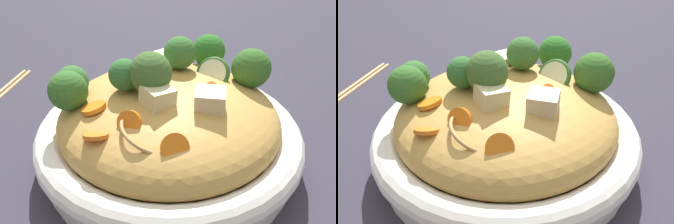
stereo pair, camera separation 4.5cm
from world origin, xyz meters
TOP-DOWN VIEW (x-y plane):
  - ground_plane at (0.00, 0.00)m, footprint 3.00×3.00m
  - serving_bowl at (0.00, 0.00)m, footprint 0.33×0.33m
  - noodle_heap at (0.00, -0.00)m, footprint 0.27×0.27m
  - broccoli_florets at (-0.03, -0.01)m, footprint 0.18×0.28m
  - carrot_coins at (0.05, -0.02)m, footprint 0.11×0.17m
  - zucchini_slices at (-0.04, 0.02)m, footprint 0.06×0.13m
  - chicken_chunks at (0.01, 0.01)m, footprint 0.15×0.10m
  - chopsticks_pair at (-0.14, -0.28)m, footprint 0.21×0.06m

SIDE VIEW (x-z plane):
  - ground_plane at x=0.00m, z-range 0.00..0.00m
  - chopsticks_pair at x=-0.14m, z-range 0.00..0.01m
  - serving_bowl at x=0.00m, z-range 0.00..0.06m
  - noodle_heap at x=0.00m, z-range 0.02..0.10m
  - carrot_coins at x=0.05m, z-range 0.08..0.11m
  - zucchini_slices at x=-0.04m, z-range 0.08..0.12m
  - chicken_chunks at x=0.01m, z-range 0.09..0.12m
  - broccoli_florets at x=-0.03m, z-range 0.07..0.15m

